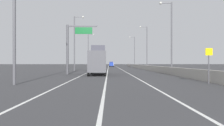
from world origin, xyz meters
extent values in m
plane|color=#38383A|center=(0.00, 64.00, 0.00)|extent=(320.00, 320.00, 0.00)
cube|color=silver|center=(-5.50, 55.00, 0.00)|extent=(0.16, 130.00, 0.00)
cube|color=silver|center=(-2.00, 55.00, 0.00)|extent=(0.16, 130.00, 0.00)
cube|color=silver|center=(1.50, 55.00, 0.00)|extent=(0.16, 130.00, 0.00)
cube|color=#B2ADA3|center=(7.61, 40.00, 0.55)|extent=(0.60, 120.00, 1.10)
cylinder|color=#47474C|center=(-8.00, 29.22, 3.75)|extent=(0.36, 0.36, 7.50)
cube|color=#47474C|center=(-5.75, 29.22, 7.30)|extent=(4.50, 0.20, 0.20)
cube|color=#0C5923|center=(-5.53, 29.10, 6.60)|extent=(2.60, 0.10, 1.00)
cylinder|color=#4C4C51|center=(6.71, 15.12, 1.20)|extent=(0.10, 0.10, 2.40)
cube|color=yellow|center=(6.71, 15.08, 2.70)|extent=(0.60, 0.04, 0.60)
cylinder|color=#4C4C51|center=(8.44, 31.24, 5.79)|extent=(0.24, 0.24, 11.57)
cube|color=#4C4C51|center=(7.54, 31.24, 11.42)|extent=(1.80, 0.12, 0.12)
sphere|color=beige|center=(6.64, 31.24, 11.42)|extent=(0.44, 0.44, 0.44)
cylinder|color=#4C4C51|center=(8.60, 53.99, 5.79)|extent=(0.24, 0.24, 11.57)
cube|color=#4C4C51|center=(7.70, 53.99, 11.42)|extent=(1.80, 0.12, 0.12)
sphere|color=beige|center=(6.80, 53.99, 11.42)|extent=(0.44, 0.44, 0.44)
cylinder|color=#4C4C51|center=(8.01, 76.74, 5.79)|extent=(0.24, 0.24, 11.57)
cube|color=#4C4C51|center=(7.11, 76.74, 11.42)|extent=(1.80, 0.12, 0.12)
sphere|color=beige|center=(6.21, 76.74, 11.42)|extent=(0.44, 0.44, 0.44)
cylinder|color=#4C4C51|center=(-9.31, 14.49, 5.79)|extent=(0.24, 0.24, 11.57)
cylinder|color=#4C4C51|center=(-9.04, 41.79, 5.79)|extent=(0.24, 0.24, 11.57)
cube|color=#4C4C51|center=(-8.14, 41.79, 11.42)|extent=(1.80, 0.12, 0.12)
sphere|color=beige|center=(-7.24, 41.79, 11.42)|extent=(0.44, 0.44, 0.44)
cylinder|color=#4C4C51|center=(-8.85, 69.09, 5.79)|extent=(0.24, 0.24, 11.57)
cube|color=#4C4C51|center=(-7.95, 69.09, 11.42)|extent=(1.80, 0.12, 0.12)
sphere|color=beige|center=(-7.05, 69.09, 11.42)|extent=(0.44, 0.44, 0.44)
cube|color=red|center=(-6.42, 94.70, 0.87)|extent=(1.92, 4.08, 1.07)
cube|color=maroon|center=(-6.41, 94.30, 1.71)|extent=(1.63, 1.86, 0.60)
cylinder|color=black|center=(-7.29, 96.22, 0.34)|extent=(0.25, 0.69, 0.68)
cylinder|color=black|center=(-5.67, 96.28, 0.34)|extent=(0.25, 0.69, 0.68)
cylinder|color=black|center=(-7.17, 93.11, 0.34)|extent=(0.25, 0.69, 0.68)
cylinder|color=black|center=(-5.56, 93.17, 0.34)|extent=(0.25, 0.69, 0.68)
cube|color=#B7B7BC|center=(-0.32, 94.03, 0.92)|extent=(1.88, 4.49, 1.16)
cube|color=gray|center=(-0.33, 93.58, 1.80)|extent=(1.61, 2.04, 0.60)
cylinder|color=black|center=(-1.09, 95.82, 0.34)|extent=(0.24, 0.68, 0.68)
cylinder|color=black|center=(0.53, 95.78, 0.34)|extent=(0.24, 0.68, 0.68)
cylinder|color=black|center=(-1.17, 92.27, 0.34)|extent=(0.24, 0.68, 0.68)
cylinder|color=black|center=(0.45, 92.24, 0.34)|extent=(0.24, 0.68, 0.68)
cube|color=#1E389E|center=(-0.74, 87.20, 0.94)|extent=(1.84, 4.64, 1.21)
cube|color=navy|center=(-0.73, 86.73, 1.85)|extent=(1.58, 2.10, 0.60)
cylinder|color=black|center=(-1.57, 89.03, 0.34)|extent=(0.23, 0.68, 0.68)
cylinder|color=black|center=(0.03, 89.06, 0.34)|extent=(0.23, 0.68, 0.68)
cylinder|color=black|center=(-1.50, 85.33, 0.34)|extent=(0.23, 0.68, 0.68)
cylinder|color=black|center=(0.10, 85.36, 0.34)|extent=(0.23, 0.68, 0.68)
cube|color=#4C4C51|center=(-3.35, 28.13, 1.91)|extent=(2.54, 8.09, 2.83)
cube|color=#3A3A45|center=(-3.38, 29.90, 3.88)|extent=(2.14, 1.81, 1.10)
cylinder|color=black|center=(-4.53, 31.43, 0.50)|extent=(0.24, 1.00, 1.00)
cylinder|color=black|center=(-2.29, 31.47, 0.50)|extent=(0.24, 1.00, 1.00)
cylinder|color=black|center=(-4.41, 24.78, 0.50)|extent=(0.24, 1.00, 1.00)
cylinder|color=black|center=(-2.17, 24.82, 0.50)|extent=(0.24, 1.00, 1.00)
camera|label=1|loc=(-1.70, -2.29, 1.80)|focal=33.37mm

